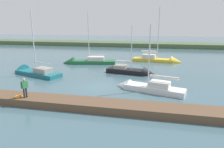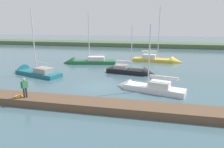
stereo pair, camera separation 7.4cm
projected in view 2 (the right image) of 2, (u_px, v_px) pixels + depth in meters
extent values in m
plane|color=#42606B|center=(98.00, 88.00, 21.72)|extent=(200.00, 200.00, 0.00)
cube|color=#4C603D|center=(136.00, 46.00, 62.18)|extent=(180.00, 8.00, 2.40)
cube|color=brown|center=(80.00, 104.00, 16.53)|extent=(22.52, 2.09, 0.63)
torus|color=orange|center=(19.00, 96.00, 17.15)|extent=(0.66, 0.66, 0.10)
cube|color=#236638|center=(93.00, 63.00, 34.94)|extent=(7.88, 3.48, 0.92)
cone|color=#236638|center=(69.00, 63.00, 35.05)|extent=(2.25, 2.42, 2.11)
cube|color=silver|center=(96.00, 58.00, 34.73)|extent=(3.05, 2.09, 0.68)
cylinder|color=silver|center=(89.00, 37.00, 33.89)|extent=(0.13, 0.13, 7.89)
cylinder|color=silver|center=(99.00, 54.00, 34.55)|extent=(3.15, 0.69, 0.11)
cube|color=#1E6B75|center=(39.00, 75.00, 26.99)|extent=(7.20, 4.24, 0.84)
cone|color=#1E6B75|center=(20.00, 71.00, 28.98)|extent=(2.50, 2.63, 2.13)
cube|color=gray|center=(44.00, 70.00, 26.27)|extent=(2.60, 2.18, 0.62)
cylinder|color=silver|center=(34.00, 41.00, 26.10)|extent=(0.13, 0.13, 7.98)
cylinder|color=silver|center=(43.00, 63.00, 26.06)|extent=(2.64, 0.99, 0.11)
cube|color=black|center=(127.00, 72.00, 28.07)|extent=(5.76, 2.77, 0.93)
cone|color=black|center=(150.00, 74.00, 26.89)|extent=(1.93, 2.08, 1.82)
cube|color=gray|center=(121.00, 67.00, 28.24)|extent=(1.85, 1.71, 0.50)
cylinder|color=silver|center=(132.00, 48.00, 27.01)|extent=(0.11, 0.11, 5.98)
cylinder|color=silver|center=(123.00, 62.00, 27.94)|extent=(2.34, 0.51, 0.09)
cylinder|color=silver|center=(123.00, 61.00, 27.91)|extent=(2.13, 0.58, 0.21)
cube|color=gold|center=(153.00, 61.00, 37.04)|extent=(7.50, 2.98, 0.95)
cone|color=gold|center=(177.00, 62.00, 35.73)|extent=(2.17, 2.36, 2.15)
cube|color=silver|center=(149.00, 56.00, 37.08)|extent=(2.47, 1.72, 0.72)
cylinder|color=silver|center=(159.00, 33.00, 35.59)|extent=(0.14, 0.14, 9.10)
cylinder|color=silver|center=(149.00, 52.00, 36.89)|extent=(3.06, 0.46, 0.11)
cylinder|color=silver|center=(149.00, 51.00, 36.86)|extent=(2.77, 0.62, 0.30)
cube|color=white|center=(154.00, 91.00, 20.38)|extent=(6.30, 3.28, 0.91)
cone|color=white|center=(123.00, 86.00, 21.98)|extent=(1.87, 1.98, 1.64)
cube|color=silver|center=(160.00, 84.00, 19.94)|extent=(2.18, 1.75, 0.60)
cylinder|color=silver|center=(149.00, 56.00, 19.84)|extent=(0.13, 0.13, 6.09)
cylinder|color=silver|center=(164.00, 78.00, 19.62)|extent=(3.02, 0.98, 0.10)
cylinder|color=silver|center=(164.00, 77.00, 19.59)|extent=(2.76, 1.01, 0.22)
cylinder|color=#28282D|center=(24.00, 93.00, 16.89)|extent=(0.14, 0.14, 0.84)
cylinder|color=#28282D|center=(26.00, 92.00, 17.05)|extent=(0.14, 0.14, 0.84)
cube|color=#337F4C|center=(24.00, 85.00, 16.79)|extent=(0.39, 0.51, 0.60)
sphere|color=tan|center=(24.00, 79.00, 16.69)|extent=(0.23, 0.23, 0.23)
cylinder|color=#337F4C|center=(21.00, 85.00, 16.57)|extent=(0.09, 0.09, 0.57)
cylinder|color=#337F4C|center=(27.00, 84.00, 17.01)|extent=(0.09, 0.09, 0.57)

